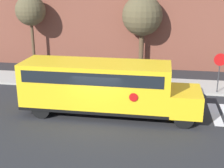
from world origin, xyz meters
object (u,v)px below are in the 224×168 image
tree_near_sidewalk (142,16)px  stop_sign (220,67)px  school_bus (102,85)px  tree_far_sidewalk (31,11)px

tree_near_sidewalk → stop_sign: bearing=-42.4°
stop_sign → tree_near_sidewalk: (-5.35, 4.89, 2.60)m
school_bus → tree_near_sidewalk: (1.42, 9.19, 2.77)m
school_bus → tree_far_sidewalk: tree_far_sidewalk is taller
stop_sign → tree_far_sidewalk: tree_far_sidewalk is taller
school_bus → tree_far_sidewalk: (-7.57, 8.66, 3.08)m
school_bus → tree_near_sidewalk: size_ratio=1.57×
school_bus → tree_far_sidewalk: size_ratio=1.59×
school_bus → stop_sign: (6.76, 4.30, 0.17)m
school_bus → stop_sign: size_ratio=3.51×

